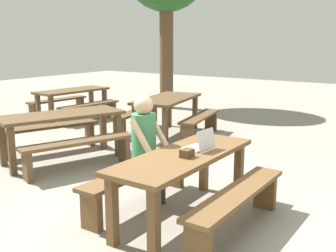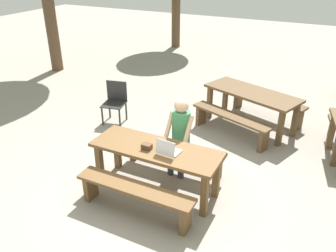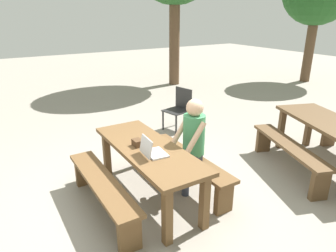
# 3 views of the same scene
# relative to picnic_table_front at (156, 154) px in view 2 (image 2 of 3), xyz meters

# --- Properties ---
(ground_plane) EXTENTS (30.00, 30.00, 0.00)m
(ground_plane) POSITION_rel_picnic_table_front_xyz_m (0.00, 0.00, -0.61)
(ground_plane) COLOR gray
(picnic_table_front) EXTENTS (1.91, 0.68, 0.72)m
(picnic_table_front) POSITION_rel_picnic_table_front_xyz_m (0.00, 0.00, 0.00)
(picnic_table_front) COLOR brown
(picnic_table_front) RESTS_ON ground
(bench_near) EXTENTS (1.70, 0.30, 0.45)m
(bench_near) POSITION_rel_picnic_table_front_xyz_m (0.00, -0.62, -0.27)
(bench_near) COLOR brown
(bench_near) RESTS_ON ground
(bench_far) EXTENTS (1.70, 0.30, 0.45)m
(bench_far) POSITION_rel_picnic_table_front_xyz_m (0.00, 0.62, -0.27)
(bench_far) COLOR brown
(bench_far) RESTS_ON ground
(laptop) EXTENTS (0.31, 0.28, 0.23)m
(laptop) POSITION_rel_picnic_table_front_xyz_m (0.23, -0.06, 0.17)
(laptop) COLOR silver
(laptop) RESTS_ON picnic_table_front
(small_pouch) EXTENTS (0.14, 0.10, 0.08)m
(small_pouch) POSITION_rel_picnic_table_front_xyz_m (-0.10, -0.10, 0.16)
(small_pouch) COLOR #4C331E
(small_pouch) RESTS_ON picnic_table_front
(person_seated) EXTENTS (0.40, 0.40, 1.27)m
(person_seated) POSITION_rel_picnic_table_front_xyz_m (0.11, 0.58, 0.14)
(person_seated) COLOR #333847
(person_seated) RESTS_ON ground
(plastic_chair) EXTENTS (0.52, 0.52, 0.85)m
(plastic_chair) POSITION_rel_picnic_table_front_xyz_m (-1.89, 1.70, -0.16)
(plastic_chair) COLOR #262626
(plastic_chair) RESTS_ON ground
(picnic_table_rear) EXTENTS (2.02, 1.34, 0.76)m
(picnic_table_rear) POSITION_rel_picnic_table_front_xyz_m (0.71, 2.70, 0.03)
(picnic_table_rear) COLOR brown
(picnic_table_rear) RESTS_ON ground
(bench_rear_south) EXTENTS (1.69, 0.87, 0.46)m
(bench_rear_south) POSITION_rel_picnic_table_front_xyz_m (0.49, 2.10, -0.26)
(bench_rear_south) COLOR brown
(bench_rear_south) RESTS_ON ground
(bench_rear_north) EXTENTS (1.69, 0.87, 0.46)m
(bench_rear_north) POSITION_rel_picnic_table_front_xyz_m (0.93, 3.31, -0.26)
(bench_rear_north) COLOR brown
(bench_rear_north) RESTS_ON ground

